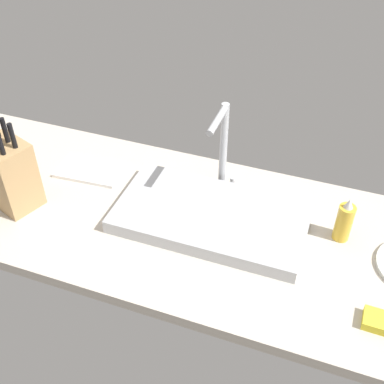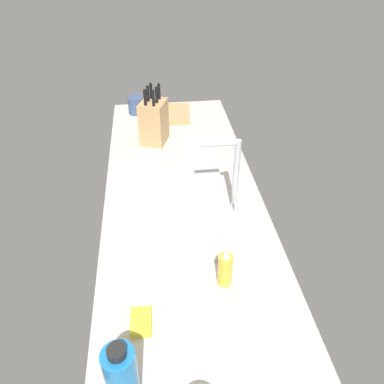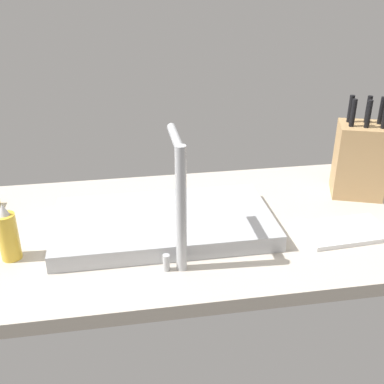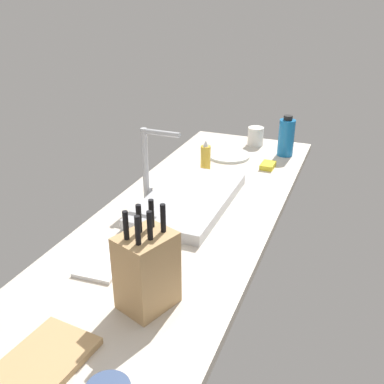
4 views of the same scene
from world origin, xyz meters
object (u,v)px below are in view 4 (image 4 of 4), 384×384
Objects in this scene: coffee_mug at (256,136)px; dish_sponge at (268,165)px; water_bottle at (286,137)px; dinner_plate at (229,155)px; soap_bottle at (206,157)px; sink_basin at (189,200)px; faucet at (149,159)px; dish_towel at (107,259)px; cutting_board at (36,367)px; knife_block at (147,270)px.

coffee_mug reaches higher than dish_sponge.
dinner_plate is at bearing 115.78° from water_bottle.
soap_bottle is at bearing 137.08° from water_bottle.
faucet reaches higher than sink_basin.
sink_basin is at bearing -11.38° from dish_towel.
cutting_board reaches higher than dinner_plate.
dinner_plate is 22.98cm from dish_sponge.
dinner_plate is at bearing 26.35° from knife_block.
dinner_plate is 2.18× the size of coffee_mug.
cutting_board is 125.47cm from soap_bottle.
soap_bottle is (125.23, 5.63, 5.34)cm from cutting_board.
dinner_plate is 103.26cm from dish_towel.
dish_towel is at bearing 175.73° from dinner_plate.
knife_block reaches higher than dinner_plate.
soap_bottle reaches higher than dish_sponge.
faucet reaches higher than soap_bottle.
soap_bottle reaches higher than coffee_mug.
water_bottle is at bearing -64.22° from dinner_plate.
soap_bottle is (36.66, 6.61, 4.11)cm from sink_basin.
cutting_board is 160.61cm from water_bottle.
cutting_board is 139.70cm from dish_sponge.
faucet reaches higher than dinner_plate.
cutting_board is 1.26× the size of dinner_plate.
sink_basin is at bearing -0.63° from cutting_board.
knife_block is 117.68cm from dinner_plate.
dish_towel is at bearing 77.34° from knife_block.
sink_basin is 3.88× the size of soap_bottle.
soap_bottle is at bearing 115.73° from dish_sponge.
coffee_mug is (138.76, 5.68, -6.24)cm from knife_block.
dish_towel is at bearing 10.80° from cutting_board.
soap_bottle is at bearing 10.21° from sink_basin.
coffee_mug is at bearing -2.49° from cutting_board.
water_bottle is 20.98cm from coffee_mug.
dish_towel is (-82.24, 2.57, -5.64)cm from soap_bottle.
faucet is at bearing 9.64° from cutting_board.
dinner_plate is at bearing 160.69° from coffee_mug.
dish_towel is 126.34cm from coffee_mug.
sink_basin is at bearing -169.79° from soap_bottle.
sink_basin is 2.62× the size of dinner_plate.
cutting_board is at bearing -177.43° from soap_bottle.
knife_block is at bearing -23.75° from cutting_board.
dinner_plate and dish_towel have the same top height.
faucet is 89.39cm from cutting_board.
knife_block is 1.35× the size of dish_towel.
dish_sponge is (-20.28, 4.13, -8.34)cm from water_bottle.
coffee_mug is at bearing 22.07° from knife_block.
sink_basin is 88.58cm from cutting_board.
coffee_mug is at bearing -16.73° from soap_bottle.
coffee_mug is (22.34, -7.83, 4.27)cm from dinner_plate.
dinner_plate is at bearing -13.86° from soap_bottle.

